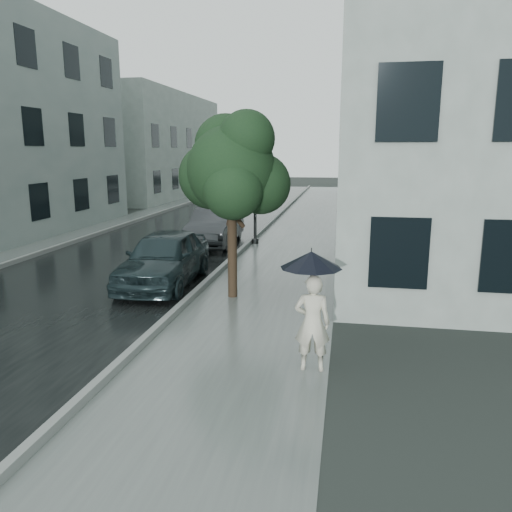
% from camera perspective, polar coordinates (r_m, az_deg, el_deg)
% --- Properties ---
extents(ground, '(120.00, 120.00, 0.00)m').
position_cam_1_polar(ground, '(9.98, -3.17, -9.71)').
color(ground, black).
rests_on(ground, ground).
extents(sidewalk, '(3.50, 60.00, 0.01)m').
position_cam_1_polar(sidewalk, '(21.42, 4.95, 2.08)').
color(sidewalk, slate).
rests_on(sidewalk, ground).
extents(kerb_near, '(0.15, 60.00, 0.15)m').
position_cam_1_polar(kerb_near, '(21.65, 0.14, 2.42)').
color(kerb_near, slate).
rests_on(kerb_near, ground).
extents(asphalt_road, '(6.85, 60.00, 0.00)m').
position_cam_1_polar(asphalt_road, '(22.54, -8.66, 2.48)').
color(asphalt_road, black).
rests_on(asphalt_road, ground).
extents(kerb_far, '(0.15, 60.00, 0.15)m').
position_cam_1_polar(kerb_far, '(23.89, -16.65, 2.83)').
color(kerb_far, slate).
rests_on(kerb_far, ground).
extents(sidewalk_far, '(1.70, 60.00, 0.01)m').
position_cam_1_polar(sidewalk_far, '(24.33, -18.58, 2.69)').
color(sidewalk_far, '#4C5451').
rests_on(sidewalk_far, ground).
extents(building_near, '(7.02, 36.00, 9.00)m').
position_cam_1_polar(building_near, '(28.71, 17.33, 13.13)').
color(building_near, '#93A19B').
rests_on(building_near, ground).
extents(building_far_b, '(7.02, 18.00, 8.00)m').
position_cam_1_polar(building_far_b, '(42.15, -12.23, 12.20)').
color(building_far_b, '#93A19B').
rests_on(building_far_b, ground).
extents(pedestrian, '(0.63, 0.43, 1.67)m').
position_cam_1_polar(pedestrian, '(8.52, 6.46, -7.61)').
color(pedestrian, beige).
rests_on(pedestrian, sidewalk).
extents(umbrella, '(1.25, 1.25, 1.18)m').
position_cam_1_polar(umbrella, '(8.25, 6.34, -0.43)').
color(umbrella, black).
rests_on(umbrella, ground).
extents(street_tree, '(2.86, 2.60, 4.63)m').
position_cam_1_polar(street_tree, '(12.42, -2.73, 9.90)').
color(street_tree, '#332619').
rests_on(street_tree, ground).
extents(lamp_post, '(0.84, 0.37, 5.06)m').
position_cam_1_polar(lamp_post, '(19.78, -0.53, 9.75)').
color(lamp_post, black).
rests_on(lamp_post, ground).
extents(car_near, '(1.97, 4.52, 1.52)m').
position_cam_1_polar(car_near, '(14.07, -10.41, -0.19)').
color(car_near, '#182629').
rests_on(car_near, ground).
extents(car_far, '(1.71, 4.52, 1.47)m').
position_cam_1_polar(car_far, '(19.80, -4.69, 3.43)').
color(car_far, '#26292C').
rests_on(car_far, ground).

